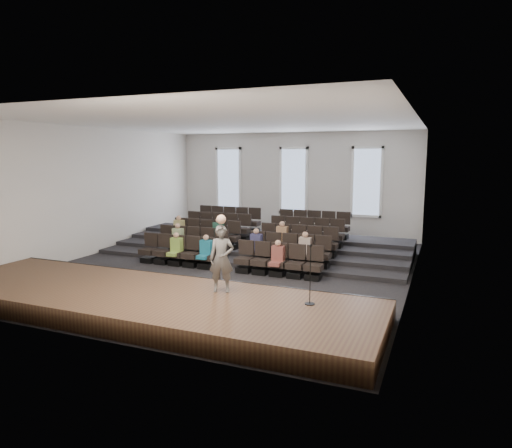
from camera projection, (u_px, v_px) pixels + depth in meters
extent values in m
plane|color=black|center=(232.00, 266.00, 16.15)|extent=(14.00, 14.00, 0.00)
cube|color=white|center=(231.00, 122.00, 15.41)|extent=(12.00, 14.00, 0.02)
cube|color=silver|center=(294.00, 185.00, 22.19)|extent=(12.00, 0.04, 5.00)
cube|color=silver|center=(84.00, 224.00, 9.37)|extent=(12.00, 0.04, 5.00)
cube|color=silver|center=(95.00, 191.00, 18.06)|extent=(0.04, 14.00, 5.00)
cube|color=silver|center=(415.00, 203.00, 13.49)|extent=(0.04, 14.00, 5.00)
cube|color=#48321F|center=(145.00, 302.00, 11.45)|extent=(11.80, 3.60, 0.50)
cube|color=black|center=(182.00, 284.00, 13.07)|extent=(11.80, 0.06, 0.52)
cube|color=black|center=(257.00, 252.00, 18.26)|extent=(11.80, 4.80, 0.15)
cube|color=black|center=(262.00, 248.00, 18.73)|extent=(11.80, 3.75, 0.30)
cube|color=black|center=(267.00, 244.00, 19.20)|extent=(11.80, 2.70, 0.45)
cube|color=black|center=(271.00, 240.00, 19.67)|extent=(11.80, 1.65, 0.60)
cube|color=black|center=(148.00, 260.00, 16.77)|extent=(0.47, 0.43, 0.20)
cube|color=black|center=(148.00, 251.00, 16.72)|extent=(0.55, 0.50, 0.19)
cube|color=black|center=(151.00, 239.00, 16.86)|extent=(0.55, 0.08, 0.50)
cube|color=black|center=(162.00, 261.00, 16.54)|extent=(0.47, 0.43, 0.20)
cube|color=black|center=(162.00, 253.00, 16.50)|extent=(0.55, 0.50, 0.19)
cube|color=black|center=(165.00, 241.00, 16.63)|extent=(0.55, 0.08, 0.50)
cube|color=black|center=(176.00, 263.00, 16.31)|extent=(0.47, 0.43, 0.20)
cube|color=black|center=(176.00, 254.00, 16.27)|extent=(0.55, 0.50, 0.19)
cube|color=black|center=(179.00, 242.00, 16.40)|extent=(0.55, 0.08, 0.50)
cube|color=black|center=(191.00, 264.00, 16.09)|extent=(0.47, 0.43, 0.20)
cube|color=black|center=(191.00, 255.00, 16.04)|extent=(0.55, 0.50, 0.19)
cube|color=black|center=(194.00, 243.00, 16.17)|extent=(0.55, 0.08, 0.50)
cube|color=black|center=(206.00, 266.00, 15.86)|extent=(0.47, 0.43, 0.20)
cube|color=black|center=(206.00, 257.00, 15.81)|extent=(0.55, 0.50, 0.19)
cube|color=black|center=(208.00, 244.00, 15.95)|extent=(0.55, 0.08, 0.50)
cube|color=black|center=(244.00, 270.00, 15.31)|extent=(0.47, 0.43, 0.20)
cube|color=black|center=(244.00, 261.00, 15.26)|extent=(0.55, 0.50, 0.19)
cube|color=black|center=(246.00, 247.00, 15.40)|extent=(0.55, 0.08, 0.50)
cube|color=black|center=(260.00, 271.00, 15.08)|extent=(0.47, 0.43, 0.20)
cube|color=black|center=(260.00, 262.00, 15.04)|extent=(0.55, 0.50, 0.19)
cube|color=black|center=(263.00, 249.00, 15.17)|extent=(0.55, 0.08, 0.50)
cube|color=black|center=(278.00, 273.00, 14.85)|extent=(0.47, 0.43, 0.20)
cube|color=black|center=(278.00, 264.00, 14.81)|extent=(0.55, 0.50, 0.19)
cube|color=black|center=(280.00, 250.00, 14.94)|extent=(0.55, 0.08, 0.50)
cube|color=black|center=(295.00, 275.00, 14.63)|extent=(0.47, 0.43, 0.20)
cube|color=black|center=(295.00, 265.00, 14.58)|extent=(0.55, 0.50, 0.19)
cube|color=black|center=(297.00, 252.00, 14.71)|extent=(0.55, 0.08, 0.50)
cube|color=black|center=(313.00, 277.00, 14.40)|extent=(0.47, 0.43, 0.20)
cube|color=black|center=(313.00, 267.00, 14.35)|extent=(0.55, 0.50, 0.19)
cube|color=black|center=(315.00, 253.00, 14.48)|extent=(0.55, 0.08, 0.50)
cube|color=black|center=(165.00, 250.00, 17.71)|extent=(0.47, 0.43, 0.20)
cube|color=black|center=(164.00, 242.00, 17.66)|extent=(0.55, 0.50, 0.19)
cube|color=black|center=(167.00, 231.00, 17.79)|extent=(0.55, 0.08, 0.50)
cube|color=black|center=(178.00, 251.00, 17.48)|extent=(0.47, 0.43, 0.20)
cube|color=black|center=(178.00, 244.00, 17.43)|extent=(0.55, 0.50, 0.19)
cube|color=black|center=(180.00, 232.00, 17.56)|extent=(0.55, 0.08, 0.50)
cube|color=black|center=(191.00, 253.00, 17.25)|extent=(0.47, 0.43, 0.20)
cube|color=black|center=(191.00, 245.00, 17.21)|extent=(0.55, 0.50, 0.19)
cube|color=black|center=(194.00, 233.00, 17.34)|extent=(0.55, 0.08, 0.50)
cube|color=black|center=(205.00, 254.00, 17.02)|extent=(0.47, 0.43, 0.20)
cube|color=black|center=(205.00, 246.00, 16.98)|extent=(0.55, 0.50, 0.19)
cube|color=black|center=(208.00, 234.00, 17.11)|extent=(0.55, 0.08, 0.50)
cube|color=black|center=(220.00, 255.00, 16.80)|extent=(0.47, 0.43, 0.20)
cube|color=black|center=(220.00, 247.00, 16.75)|extent=(0.55, 0.50, 0.19)
cube|color=black|center=(222.00, 235.00, 16.88)|extent=(0.55, 0.08, 0.50)
cube|color=black|center=(256.00, 259.00, 16.25)|extent=(0.47, 0.43, 0.20)
cube|color=black|center=(256.00, 250.00, 16.20)|extent=(0.55, 0.50, 0.19)
cube|color=black|center=(258.00, 238.00, 16.33)|extent=(0.55, 0.08, 0.50)
cube|color=black|center=(272.00, 260.00, 16.02)|extent=(0.47, 0.43, 0.20)
cube|color=black|center=(272.00, 252.00, 15.97)|extent=(0.55, 0.50, 0.19)
cube|color=black|center=(274.00, 239.00, 16.10)|extent=(0.55, 0.08, 0.50)
cube|color=black|center=(288.00, 262.00, 15.79)|extent=(0.47, 0.43, 0.20)
cube|color=black|center=(288.00, 253.00, 15.75)|extent=(0.55, 0.50, 0.19)
cube|color=black|center=(290.00, 240.00, 15.88)|extent=(0.55, 0.08, 0.50)
cube|color=black|center=(305.00, 263.00, 15.56)|extent=(0.47, 0.43, 0.20)
cube|color=black|center=(305.00, 254.00, 15.52)|extent=(0.55, 0.50, 0.19)
cube|color=black|center=(307.00, 241.00, 15.65)|extent=(0.55, 0.08, 0.50)
cube|color=black|center=(322.00, 265.00, 15.34)|extent=(0.47, 0.43, 0.20)
cube|color=black|center=(322.00, 256.00, 15.29)|extent=(0.55, 0.50, 0.19)
cube|color=black|center=(324.00, 243.00, 15.42)|extent=(0.55, 0.08, 0.50)
cube|color=black|center=(179.00, 242.00, 18.64)|extent=(0.47, 0.42, 0.20)
cube|color=black|center=(179.00, 234.00, 18.60)|extent=(0.55, 0.50, 0.19)
cube|color=black|center=(181.00, 224.00, 18.73)|extent=(0.55, 0.08, 0.50)
cube|color=black|center=(192.00, 243.00, 18.42)|extent=(0.47, 0.42, 0.20)
cube|color=black|center=(192.00, 235.00, 18.37)|extent=(0.55, 0.50, 0.19)
cube|color=black|center=(194.00, 225.00, 18.50)|extent=(0.55, 0.08, 0.50)
cube|color=black|center=(205.00, 244.00, 18.19)|extent=(0.47, 0.42, 0.20)
cube|color=black|center=(205.00, 236.00, 18.14)|extent=(0.55, 0.50, 0.19)
cube|color=black|center=(207.00, 225.00, 18.27)|extent=(0.55, 0.08, 0.50)
cube|color=black|center=(218.00, 245.00, 17.96)|extent=(0.47, 0.42, 0.20)
cube|color=black|center=(218.00, 237.00, 17.92)|extent=(0.55, 0.50, 0.19)
cube|color=black|center=(220.00, 226.00, 18.05)|extent=(0.55, 0.08, 0.50)
cube|color=black|center=(232.00, 246.00, 17.73)|extent=(0.47, 0.42, 0.20)
cube|color=black|center=(232.00, 238.00, 17.69)|extent=(0.55, 0.50, 0.19)
cube|color=black|center=(234.00, 227.00, 17.82)|extent=(0.55, 0.08, 0.50)
cube|color=black|center=(267.00, 249.00, 17.18)|extent=(0.47, 0.42, 0.20)
cube|color=black|center=(267.00, 241.00, 17.14)|extent=(0.55, 0.50, 0.19)
cube|color=black|center=(269.00, 229.00, 17.27)|extent=(0.55, 0.08, 0.50)
cube|color=black|center=(282.00, 250.00, 16.96)|extent=(0.47, 0.42, 0.20)
cube|color=black|center=(282.00, 242.00, 16.91)|extent=(0.55, 0.50, 0.19)
cube|color=black|center=(284.00, 230.00, 17.04)|extent=(0.55, 0.08, 0.50)
cube|color=black|center=(297.00, 252.00, 16.73)|extent=(0.47, 0.42, 0.20)
cube|color=black|center=(297.00, 243.00, 16.68)|extent=(0.55, 0.50, 0.19)
cube|color=black|center=(299.00, 231.00, 16.81)|extent=(0.55, 0.08, 0.50)
cube|color=black|center=(313.00, 253.00, 16.50)|extent=(0.47, 0.42, 0.20)
cube|color=black|center=(313.00, 245.00, 16.45)|extent=(0.55, 0.50, 0.19)
cube|color=black|center=(315.00, 232.00, 16.59)|extent=(0.55, 0.08, 0.50)
cube|color=black|center=(329.00, 254.00, 16.27)|extent=(0.47, 0.42, 0.20)
cube|color=black|center=(329.00, 246.00, 16.23)|extent=(0.55, 0.50, 0.19)
cube|color=black|center=(331.00, 234.00, 16.36)|extent=(0.55, 0.08, 0.50)
cube|color=black|center=(192.00, 234.00, 19.58)|extent=(0.47, 0.42, 0.20)
cube|color=black|center=(192.00, 227.00, 19.53)|extent=(0.55, 0.50, 0.19)
cube|color=black|center=(194.00, 217.00, 19.67)|extent=(0.55, 0.08, 0.50)
cube|color=black|center=(204.00, 235.00, 19.35)|extent=(0.47, 0.42, 0.20)
cube|color=black|center=(204.00, 228.00, 19.31)|extent=(0.55, 0.50, 0.19)
cube|color=black|center=(206.00, 218.00, 19.44)|extent=(0.55, 0.08, 0.50)
cube|color=black|center=(217.00, 236.00, 19.13)|extent=(0.47, 0.42, 0.20)
cube|color=black|center=(217.00, 229.00, 19.08)|extent=(0.55, 0.50, 0.19)
cube|color=black|center=(219.00, 218.00, 19.21)|extent=(0.55, 0.08, 0.50)
cube|color=black|center=(230.00, 237.00, 18.90)|extent=(0.47, 0.42, 0.20)
cube|color=black|center=(230.00, 230.00, 18.85)|extent=(0.55, 0.50, 0.19)
cube|color=black|center=(232.00, 219.00, 18.98)|extent=(0.55, 0.08, 0.50)
cube|color=black|center=(243.00, 238.00, 18.67)|extent=(0.47, 0.42, 0.20)
cube|color=black|center=(243.00, 231.00, 18.62)|extent=(0.55, 0.50, 0.19)
cube|color=black|center=(245.00, 220.00, 18.76)|extent=(0.55, 0.08, 0.50)
cube|color=black|center=(276.00, 240.00, 18.12)|extent=(0.47, 0.42, 0.20)
cube|color=black|center=(276.00, 233.00, 18.07)|extent=(0.55, 0.50, 0.19)
cube|color=black|center=(278.00, 222.00, 18.21)|extent=(0.55, 0.08, 0.50)
cube|color=black|center=(291.00, 242.00, 17.89)|extent=(0.47, 0.42, 0.20)
cube|color=black|center=(291.00, 234.00, 17.85)|extent=(0.55, 0.50, 0.19)
cube|color=black|center=(292.00, 223.00, 17.98)|extent=(0.55, 0.08, 0.50)
cube|color=black|center=(305.00, 243.00, 17.67)|extent=(0.47, 0.42, 0.20)
cube|color=black|center=(305.00, 235.00, 17.62)|extent=(0.55, 0.50, 0.19)
cube|color=black|center=(307.00, 224.00, 17.75)|extent=(0.55, 0.08, 0.50)
cube|color=black|center=(320.00, 244.00, 17.44)|extent=(0.47, 0.42, 0.20)
cube|color=black|center=(320.00, 236.00, 17.39)|extent=(0.55, 0.50, 0.19)
cube|color=black|center=(322.00, 224.00, 17.52)|extent=(0.55, 0.08, 0.50)
cube|color=black|center=(336.00, 245.00, 17.21)|extent=(0.47, 0.42, 0.20)
cube|color=black|center=(336.00, 237.00, 17.16)|extent=(0.55, 0.50, 0.19)
cube|color=black|center=(338.00, 225.00, 17.30)|extent=(0.55, 0.08, 0.50)
cube|color=black|center=(204.00, 227.00, 20.52)|extent=(0.47, 0.42, 0.20)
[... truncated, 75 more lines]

